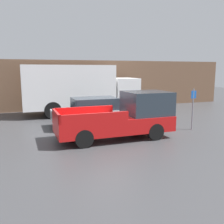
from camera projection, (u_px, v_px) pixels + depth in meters
name	position (u px, v px, depth m)	size (l,w,h in m)	color
ground_plane	(113.00, 135.00, 12.00)	(60.00, 60.00, 0.00)	#3D3D3F
building_wall	(74.00, 85.00, 19.80)	(28.00, 0.15, 3.87)	brown
pickup_truck	(125.00, 117.00, 11.49)	(5.28, 2.02, 2.11)	red
car	(93.00, 112.00, 13.89)	(4.42, 1.89, 1.59)	#B7BABF
delivery_truck	(78.00, 88.00, 17.50)	(8.08, 2.54, 3.43)	white
parking_sign	(193.00, 107.00, 12.95)	(0.30, 0.07, 2.16)	gray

